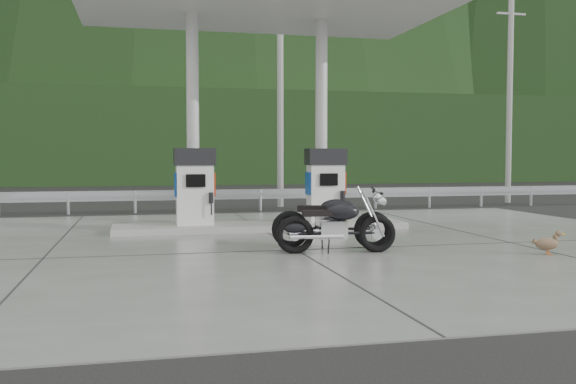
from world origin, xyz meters
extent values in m
plane|color=black|center=(0.00, 0.00, 0.00)|extent=(160.00, 160.00, 0.00)
cube|color=slate|center=(0.00, 0.00, 0.01)|extent=(18.00, 14.00, 0.02)
cube|color=#A19F96|center=(0.00, 2.50, 0.10)|extent=(7.00, 1.40, 0.15)
cylinder|color=silver|center=(-1.60, 2.90, 2.67)|extent=(0.30, 0.30, 5.00)
cylinder|color=silver|center=(1.60, 2.90, 2.67)|extent=(0.30, 0.30, 5.00)
cube|color=silver|center=(0.00, 2.50, 5.37)|extent=(8.50, 5.00, 0.40)
cube|color=black|center=(0.00, 11.50, 0.00)|extent=(60.00, 7.00, 0.01)
cylinder|color=gray|center=(2.00, 9.50, 4.00)|extent=(0.22, 0.22, 8.00)
cylinder|color=gray|center=(11.00, 9.50, 4.00)|extent=(0.22, 0.22, 8.00)
cube|color=black|center=(0.00, 30.00, 3.00)|extent=(80.00, 6.00, 6.00)
camera|label=1|loc=(-2.87, -12.62, 1.77)|focal=40.00mm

